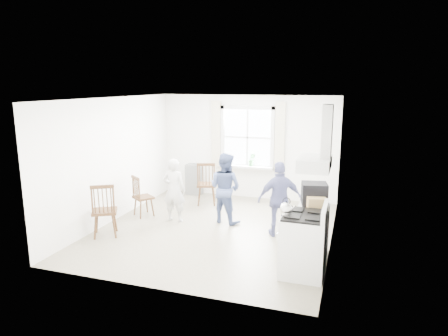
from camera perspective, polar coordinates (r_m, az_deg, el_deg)
room_shell at (r=7.75m, az=-1.34°, el=0.26°), size 4.62×5.12×2.64m
window_assembly at (r=10.03m, az=3.32°, el=3.87°), size 1.88×0.24×1.70m
range_hood at (r=5.90m, az=13.40°, el=2.17°), size 0.45×0.76×0.94m
shelf_unit at (r=10.56m, az=-4.27°, el=-1.60°), size 0.40×0.30×0.80m
gas_stove at (r=6.31m, az=11.30°, el=-10.52°), size 0.68×0.76×1.12m
kettle at (r=6.04m, az=8.89°, el=-5.83°), size 0.19×0.19×0.27m
low_cabinet at (r=6.96m, az=12.58°, el=-8.69°), size 0.50×0.55×0.90m
stereo_stack at (r=6.79m, az=12.77°, el=-3.61°), size 0.47×0.44×0.37m
cardboard_box at (r=6.59m, az=13.07°, el=-4.91°), size 0.34×0.29×0.19m
windsor_chair_a at (r=9.49m, az=-2.56°, el=-1.60°), size 0.56×0.56×1.06m
windsor_chair_b at (r=8.90m, az=-12.07°, el=-3.35°), size 0.53×0.53×0.92m
windsor_chair_c at (r=7.83m, az=-16.83°, el=-5.07°), size 0.60×0.60×1.06m
person_left at (r=8.46m, az=-7.15°, el=-3.14°), size 0.52×0.52×1.36m
person_mid at (r=8.33m, az=0.16°, el=-2.86°), size 0.90×0.90×1.48m
person_right at (r=7.66m, az=7.97°, el=-4.44°), size 1.13×1.13×1.45m
potted_plant at (r=9.98m, az=3.97°, el=1.21°), size 0.21×0.21×0.33m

